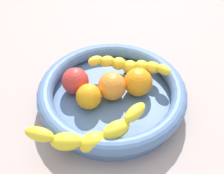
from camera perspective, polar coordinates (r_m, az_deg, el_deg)
The scene contains 8 objects.
kitchen_counter at distance 68.08cm, azimuth 0.00°, elevation -4.18°, with size 120.00×120.00×3.00cm, color #A2918C.
fruit_bowl at distance 64.62cm, azimuth 0.00°, elevation -1.46°, with size 34.32×34.32×6.14cm.
banana_draped_left at distance 68.42cm, azimuth 3.69°, elevation 4.46°, with size 7.69×20.74×5.94cm.
banana_draped_right at distance 54.17cm, azimuth -4.28°, elevation -9.69°, with size 12.49×23.56×6.15cm.
orange_front at distance 62.76cm, azimuth 0.18°, elevation 0.14°, with size 6.50×6.50×6.50cm, color orange.
orange_mid_left at distance 61.28cm, azimuth -4.82°, elevation -1.97°, with size 5.73×5.73×5.73cm, color orange.
orange_mid_right at distance 63.95cm, azimuth 5.39°, elevation 1.00°, with size 6.62×6.62×6.62cm, color orange.
tomato_red at distance 64.75cm, azimuth -7.55°, elevation 1.24°, with size 6.29×6.29×6.29cm, color red.
Camera 1 is at (-44.49, -4.38, 52.84)cm, focal length 44.44 mm.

